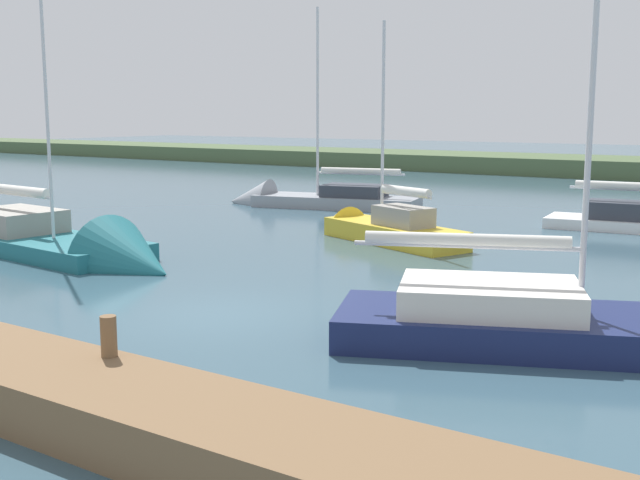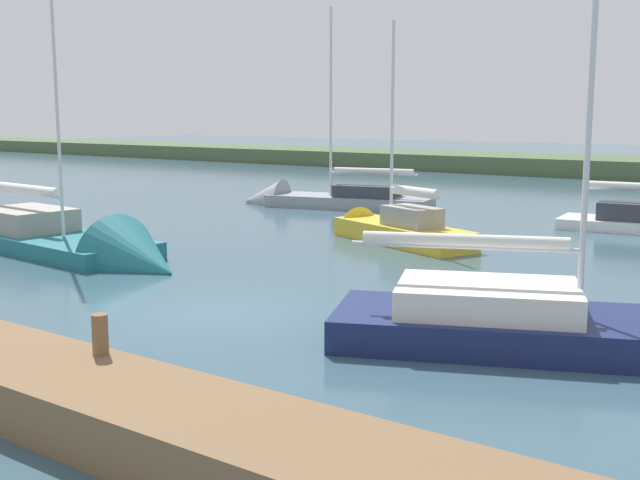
% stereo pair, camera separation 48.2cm
% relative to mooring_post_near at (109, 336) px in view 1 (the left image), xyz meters
% --- Properties ---
extents(ground_plane, '(200.00, 200.00, 0.00)m').
position_rel_mooring_post_near_xyz_m(ground_plane, '(2.25, -4.93, -1.04)').
color(ground_plane, '#385666').
extents(mooring_post_near, '(0.24, 0.24, 0.60)m').
position_rel_mooring_post_near_xyz_m(mooring_post_near, '(0.00, 0.00, 0.00)').
color(mooring_post_near, brown).
rests_on(mooring_post_near, dock_pier).
extents(sailboat_near_dock, '(6.87, 4.01, 7.89)m').
position_rel_mooring_post_near_xyz_m(sailboat_near_dock, '(4.36, -15.46, -0.80)').
color(sailboat_near_dock, gold).
rests_on(sailboat_near_dock, ground_plane).
extents(sailboat_far_right, '(10.86, 3.64, 10.80)m').
position_rel_mooring_post_near_xyz_m(sailboat_far_right, '(10.24, -7.47, -0.88)').
color(sailboat_far_right, '#1E6B75').
rests_on(sailboat_far_right, ground_plane).
extents(sailboat_behind_pier, '(9.31, 4.27, 9.86)m').
position_rel_mooring_post_near_xyz_m(sailboat_behind_pier, '(11.84, -22.06, -0.85)').
color(sailboat_behind_pier, gray).
rests_on(sailboat_behind_pier, ground_plane).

